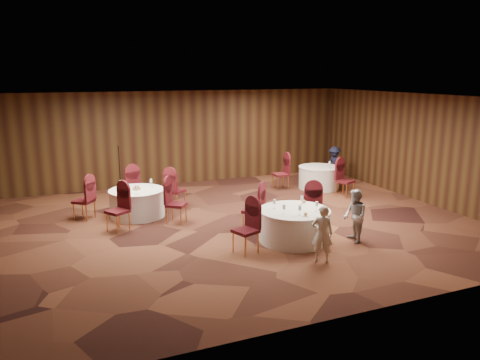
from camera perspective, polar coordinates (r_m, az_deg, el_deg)
name	(u,v)px	position (r m, az deg, el deg)	size (l,w,h in m)	color
ground	(236,224)	(12.06, -0.52, -5.38)	(12.00, 12.00, 0.00)	black
room_shell	(236,148)	(11.59, -0.54, 3.88)	(12.00, 12.00, 12.00)	silver
table_main	(294,225)	(10.86, 6.62, -5.47)	(1.64, 1.64, 0.74)	silver
table_left	(137,203)	(12.90, -12.42, -2.72)	(1.48, 1.48, 0.74)	silver
table_right	(319,177)	(15.86, 9.61, 0.32)	(1.37, 1.37, 0.74)	silver
chairs_main	(272,215)	(11.15, 3.94, -4.25)	(3.00, 2.03, 1.00)	#3D0C0F
chairs_left	(137,198)	(12.89, -12.43, -2.16)	(3.25, 3.03, 1.00)	#3D0C0F
chairs_right	(312,177)	(15.24, 8.75, 0.32)	(2.00, 2.27, 1.00)	#3D0C0F
tabletop_main	(302,206)	(10.72, 7.56, -3.12)	(1.08, 1.08, 0.22)	silver
tabletop_left	(136,187)	(12.79, -12.52, -0.80)	(0.87, 0.88, 0.22)	silver
tabletop_right	(330,163)	(15.64, 10.88, 2.05)	(0.08, 0.08, 0.22)	silver
mic_stand	(120,182)	(15.10, -14.38, -0.19)	(0.24, 0.24, 1.60)	black
woman_a	(322,234)	(9.70, 10.00, -6.48)	(0.44, 0.29, 1.20)	silver
woman_b	(355,216)	(10.95, 13.81, -4.29)	(0.60, 0.47, 1.23)	#AAAAAF
man_c	(334,164)	(16.94, 11.42, 1.92)	(0.81, 0.47, 1.26)	black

